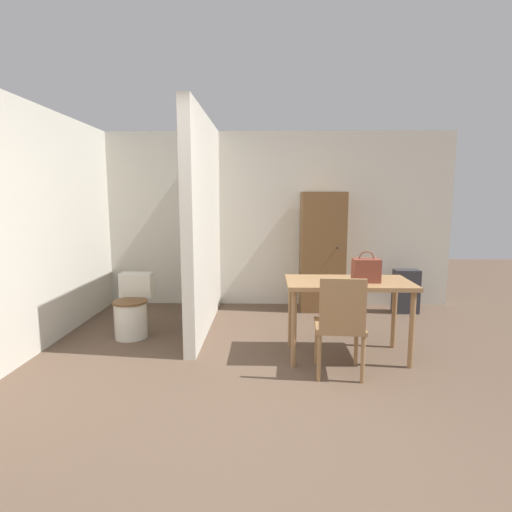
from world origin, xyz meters
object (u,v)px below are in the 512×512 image
at_px(dining_table, 348,290).
at_px(toilet, 132,310).
at_px(wooden_cabinet, 322,252).
at_px(space_heater, 406,291).
at_px(wooden_chair, 340,323).
at_px(handbag, 366,270).

height_order(dining_table, toilet, dining_table).
relative_size(toilet, wooden_cabinet, 0.42).
bearing_deg(dining_table, toilet, 166.59).
bearing_deg(space_heater, dining_table, -125.33).
relative_size(wooden_chair, handbag, 3.05).
relative_size(dining_table, toilet, 1.73).
bearing_deg(space_heater, wooden_chair, -122.01).
relative_size(handbag, space_heater, 0.50).
height_order(dining_table, wooden_chair, wooden_chair).
height_order(dining_table, space_heater, dining_table).
bearing_deg(wooden_chair, dining_table, 75.30).
xyz_separation_m(toilet, wooden_cabinet, (2.30, 1.17, 0.52)).
distance_m(toilet, space_heater, 3.59).
distance_m(wooden_cabinet, space_heater, 1.26).
bearing_deg(wooden_cabinet, space_heater, -7.46).
height_order(wooden_chair, toilet, wooden_chair).
height_order(toilet, space_heater, toilet).
height_order(handbag, space_heater, handbag).
bearing_deg(handbag, wooden_cabinet, 95.62).
relative_size(toilet, handbag, 2.34).
bearing_deg(wooden_cabinet, wooden_chair, -93.48).
xyz_separation_m(dining_table, handbag, (0.15, -0.05, 0.21)).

